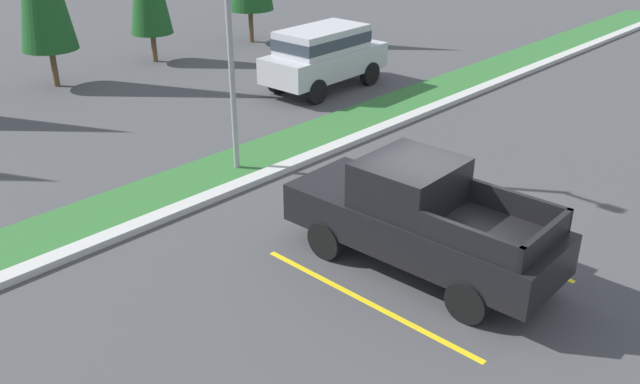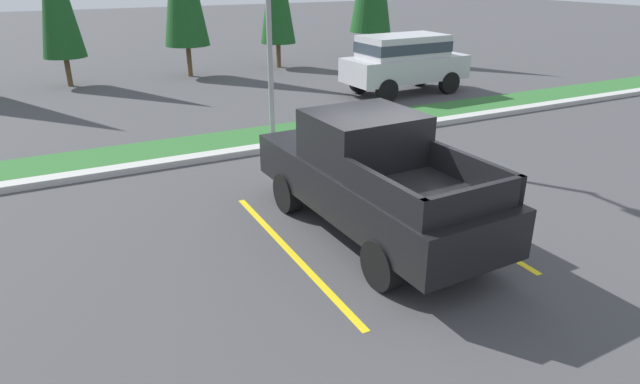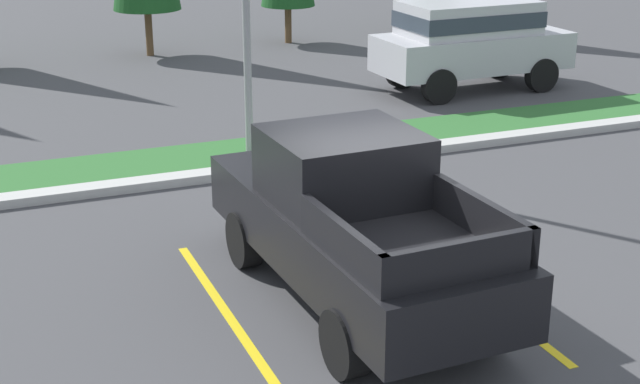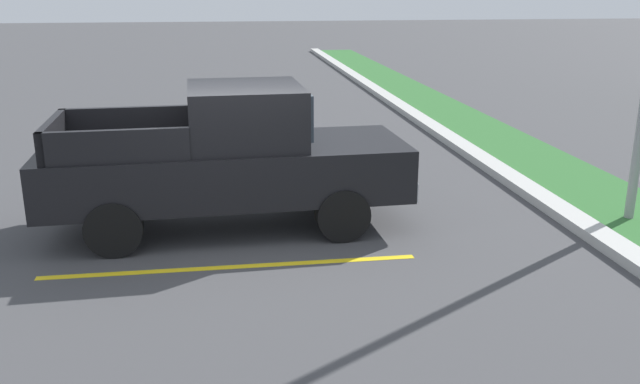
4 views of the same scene
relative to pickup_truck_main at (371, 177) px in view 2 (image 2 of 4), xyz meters
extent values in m
plane|color=#424244|center=(0.57, 0.10, -1.04)|extent=(120.00, 120.00, 0.00)
cube|color=yellow|center=(-1.55, -0.05, -1.04)|extent=(0.12, 4.80, 0.01)
cube|color=yellow|center=(1.55, -0.05, -1.04)|extent=(0.12, 4.80, 0.01)
cube|color=#B2B2AD|center=(0.57, 5.10, -0.97)|extent=(56.00, 0.40, 0.15)
cube|color=#2D662D|center=(0.57, 6.20, -1.01)|extent=(56.00, 1.80, 0.06)
cylinder|color=black|center=(-0.90, 1.47, -0.66)|extent=(0.31, 0.77, 0.76)
cylinder|color=black|center=(0.79, 1.53, -0.66)|extent=(0.31, 0.77, 0.76)
cylinder|color=black|center=(-0.79, -1.63, -0.66)|extent=(0.31, 0.77, 0.76)
cylinder|color=black|center=(0.91, -1.57, -0.66)|extent=(0.31, 0.77, 0.76)
cube|color=black|center=(0.00, -0.05, -0.16)|extent=(2.09, 5.27, 0.76)
cube|color=black|center=(-0.01, 0.25, 0.64)|extent=(1.82, 1.66, 0.84)
cube|color=#2D3842|center=(-0.04, 1.07, 0.69)|extent=(1.62, 0.12, 0.63)
cube|color=black|center=(-0.79, -1.53, 0.44)|extent=(0.17, 1.90, 0.44)
cube|color=black|center=(0.90, -1.47, 0.44)|extent=(0.17, 1.90, 0.44)
cube|color=black|center=(0.09, -2.40, 0.44)|extent=(1.80, 0.17, 0.44)
cube|color=silver|center=(-0.09, 2.50, -0.40)|extent=(1.81, 0.23, 0.28)
cylinder|color=black|center=(8.57, 10.02, -0.64)|extent=(0.81, 0.29, 0.80)
cylinder|color=black|center=(8.63, 8.32, -0.64)|extent=(0.81, 0.29, 0.80)
cylinder|color=black|center=(5.77, 9.92, -0.64)|extent=(0.81, 0.29, 0.80)
cylinder|color=black|center=(5.83, 8.22, -0.64)|extent=(0.81, 0.29, 0.80)
cube|color=#B2B2B7|center=(7.20, 9.12, -0.12)|extent=(4.66, 2.00, 0.84)
cube|color=#B2B2B7|center=(7.05, 9.11, 0.68)|extent=(3.16, 1.79, 0.76)
cube|color=#2D3842|center=(7.05, 9.11, 0.66)|extent=(3.20, 1.83, 0.36)
cylinder|color=gray|center=(0.65, 6.00, 2.34)|extent=(0.14, 0.14, 6.76)
cylinder|color=brown|center=(-3.71, 16.20, -0.49)|extent=(0.20, 0.20, 1.11)
cylinder|color=brown|center=(1.04, 16.09, -0.40)|extent=(0.20, 0.20, 1.28)
cylinder|color=brown|center=(5.29, 16.42, -0.49)|extent=(0.20, 0.20, 1.10)
cylinder|color=brown|center=(10.08, 16.20, -0.35)|extent=(0.20, 0.20, 1.39)
camera|label=1|loc=(-9.27, -6.31, 5.81)|focal=38.18mm
camera|label=2|loc=(-4.71, -7.31, 3.32)|focal=30.56mm
camera|label=3|loc=(-4.31, -9.51, 4.13)|focal=52.01mm
camera|label=4|loc=(9.67, -0.12, 2.42)|focal=38.17mm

